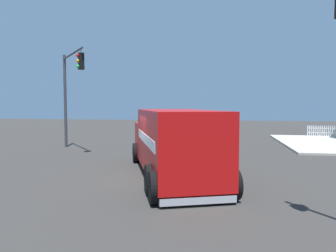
% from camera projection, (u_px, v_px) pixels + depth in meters
% --- Properties ---
extents(ground_plane, '(100.00, 100.00, 0.00)m').
position_uv_depth(ground_plane, '(155.00, 178.00, 12.82)').
color(ground_plane, '#33302D').
extents(delivery_truck, '(5.36, 8.91, 2.77)m').
position_uv_depth(delivery_truck, '(173.00, 142.00, 12.88)').
color(delivery_truck, red).
rests_on(delivery_truck, ground).
extents(traffic_light_secondary, '(3.25, 3.89, 6.45)m').
position_uv_depth(traffic_light_secondary, '(70.00, 85.00, 20.69)').
color(traffic_light_secondary, '#38383D').
rests_on(traffic_light_secondary, ground).
extents(picket_fence_run, '(4.96, 0.05, 0.95)m').
position_uv_depth(picket_fence_run, '(336.00, 131.00, 28.73)').
color(picket_fence_run, silver).
rests_on(picket_fence_run, sidewalk_corner_near).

